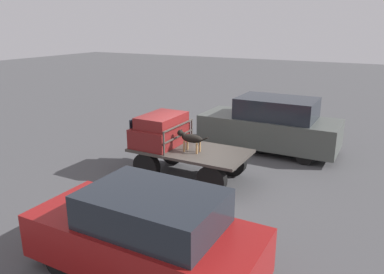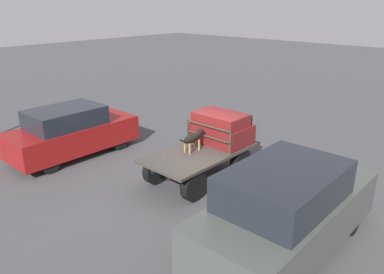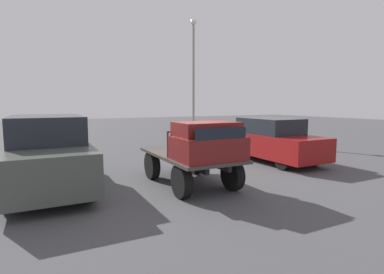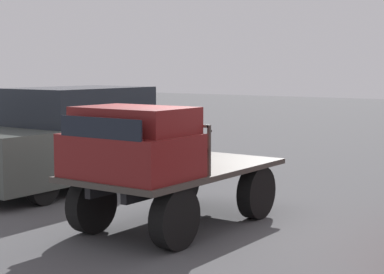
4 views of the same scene
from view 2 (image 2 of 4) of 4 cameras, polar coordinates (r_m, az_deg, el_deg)
name	(u,v)px [view 2 (image 2 of 4)]	position (r m, az deg, el deg)	size (l,w,h in m)	color
ground_plane	(199,178)	(11.44, 1.09, -6.34)	(80.00, 80.00, 0.00)	#474749
flatbed_truck	(199,160)	(11.19, 1.11, -3.51)	(3.48, 1.82, 0.89)	black
truck_cab	(222,128)	(11.69, 4.53, 1.32)	(1.22, 1.70, 0.96)	maroon
truck_headboard	(208,133)	(11.19, 2.47, 0.61)	(0.04, 1.70, 0.71)	#3D3833
dog	(193,138)	(10.97, 0.23, -0.14)	(1.04, 0.25, 0.65)	#9E7547
parked_sedan	(71,132)	(13.49, -17.90, 0.77)	(4.34, 1.82, 1.73)	black
parked_pickup_far	(287,210)	(8.20, 14.23, -10.74)	(4.92, 2.00, 1.99)	black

